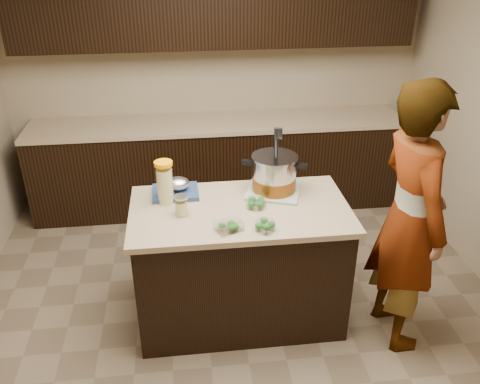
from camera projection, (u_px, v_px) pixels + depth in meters
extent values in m
plane|color=brown|center=(240.00, 313.00, 3.79)|extent=(4.00, 4.00, 0.00)
cube|color=tan|center=(215.00, 66.00, 4.91)|extent=(4.00, 0.04, 2.70)
cube|color=black|center=(219.00, 165.00, 5.08)|extent=(3.60, 0.60, 0.86)
cube|color=tan|center=(218.00, 123.00, 4.87)|extent=(3.60, 0.63, 0.04)
cube|color=black|center=(215.00, 3.00, 4.48)|extent=(3.60, 0.35, 0.75)
cube|color=black|center=(240.00, 266.00, 3.59)|extent=(1.40, 0.75, 0.86)
cube|color=tan|center=(240.00, 211.00, 3.38)|extent=(1.46, 0.81, 0.04)
cube|color=#5C8358|center=(274.00, 190.00, 3.57)|extent=(0.46, 0.46, 0.02)
cylinder|color=#B7B7BC|center=(274.00, 174.00, 3.51)|extent=(0.37, 0.37, 0.24)
cylinder|color=brown|center=(274.00, 183.00, 3.54)|extent=(0.37, 0.37, 0.10)
cylinder|color=#B7B7BC|center=(275.00, 157.00, 3.45)|extent=(0.39, 0.39, 0.02)
cube|color=black|center=(247.00, 162.00, 3.50)|extent=(0.08, 0.06, 0.03)
cube|color=black|center=(302.00, 166.00, 3.45)|extent=(0.08, 0.06, 0.03)
cylinder|color=black|center=(276.00, 150.00, 3.39)|extent=(0.06, 0.13, 0.29)
cylinder|color=#CFC97F|center=(165.00, 186.00, 3.39)|extent=(0.13, 0.13, 0.24)
cylinder|color=white|center=(165.00, 184.00, 3.38)|extent=(0.15, 0.15, 0.27)
cylinder|color=#FFA005|center=(163.00, 164.00, 3.31)|extent=(0.15, 0.15, 0.02)
cylinder|color=#CFC97F|center=(182.00, 208.00, 3.27)|extent=(0.09, 0.09, 0.10)
cylinder|color=white|center=(181.00, 206.00, 3.26)|extent=(0.09, 0.09, 0.12)
cylinder|color=silver|center=(181.00, 196.00, 3.23)|extent=(0.10, 0.10, 0.02)
cylinder|color=silver|center=(256.00, 203.00, 3.36)|extent=(0.16, 0.16, 0.06)
cylinder|color=silver|center=(265.00, 226.00, 3.11)|extent=(0.16, 0.16, 0.06)
cube|color=silver|center=(229.00, 226.00, 3.11)|extent=(0.19, 0.17, 0.06)
cube|color=navy|center=(175.00, 192.00, 3.53)|extent=(0.32, 0.26, 0.03)
ellipsoid|color=silver|center=(178.00, 185.00, 3.50)|extent=(0.16, 0.13, 0.09)
imported|color=gray|center=(410.00, 219.00, 3.22)|extent=(0.49, 0.70, 1.82)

